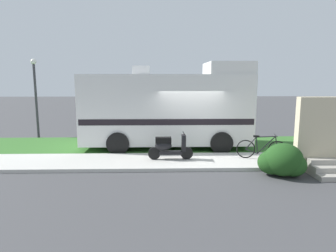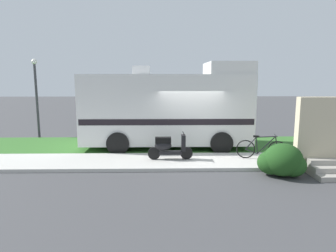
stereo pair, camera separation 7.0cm
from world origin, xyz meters
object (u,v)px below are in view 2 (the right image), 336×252
at_px(motorhome_rv, 169,108).
at_px(street_lamp_post, 36,90).
at_px(bicycle, 261,149).
at_px(pickup_truck_near, 169,113).
at_px(bottle_green, 308,158).
at_px(scooter, 169,147).

bearing_deg(motorhome_rv, street_lamp_post, 160.34).
bearing_deg(bicycle, street_lamp_post, 154.38).
relative_size(motorhome_rv, pickup_truck_near, 1.34).
relative_size(motorhome_rv, street_lamp_post, 1.78).
xyz_separation_m(bicycle, pickup_truck_near, (-3.14, 6.97, 0.48)).
bearing_deg(motorhome_rv, bottle_green, -29.43).
distance_m(motorhome_rv, scooter, 2.62).
xyz_separation_m(bottle_green, street_lamp_post, (-11.38, 5.06, 2.19)).
bearing_deg(bottle_green, motorhome_rv, 150.57).
distance_m(motorhome_rv, street_lamp_post, 7.02).
distance_m(pickup_truck_near, street_lamp_post, 7.21).
xyz_separation_m(pickup_truck_near, bottle_green, (4.68, -7.31, -0.75)).
height_order(scooter, bicycle, scooter).
bearing_deg(bicycle, pickup_truck_near, 114.23).
height_order(bicycle, bottle_green, bicycle).
height_order(bicycle, street_lamp_post, street_lamp_post).
bearing_deg(bottle_green, pickup_truck_near, 122.62).
relative_size(scooter, bottle_green, 6.02).
bearing_deg(scooter, pickup_truck_near, 88.48).
relative_size(bicycle, bottle_green, 6.54).
height_order(pickup_truck_near, street_lamp_post, street_lamp_post).
bearing_deg(street_lamp_post, motorhome_rv, -19.66).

